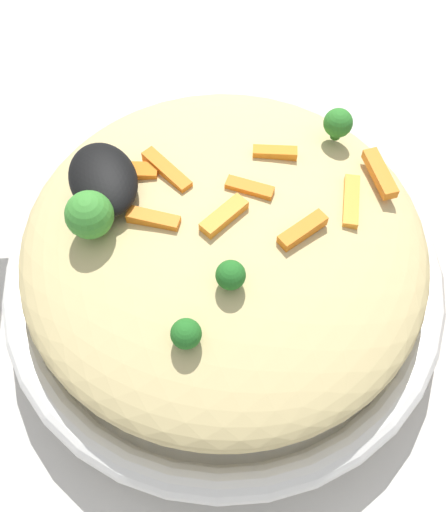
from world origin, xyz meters
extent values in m
plane|color=beige|center=(0.00, 0.00, 0.00)|extent=(2.40, 2.40, 0.00)
cylinder|color=white|center=(0.00, 0.00, 0.01)|extent=(0.27, 0.27, 0.03)
torus|color=white|center=(0.00, 0.00, 0.04)|extent=(0.29, 0.29, 0.02)
torus|color=black|center=(0.00, 0.00, 0.04)|extent=(0.29, 0.29, 0.00)
ellipsoid|color=#D1BA7A|center=(0.00, 0.00, 0.08)|extent=(0.26, 0.25, 0.06)
cube|color=orange|center=(-0.04, 0.05, 0.10)|extent=(0.02, 0.03, 0.01)
cube|color=orange|center=(0.00, 0.00, 0.11)|extent=(0.02, 0.03, 0.01)
cube|color=orange|center=(-0.05, -0.04, 0.10)|extent=(0.02, 0.03, 0.01)
cube|color=orange|center=(0.01, 0.08, 0.10)|extent=(0.04, 0.03, 0.01)
cube|color=orange|center=(0.02, 0.04, 0.11)|extent=(0.02, 0.03, 0.01)
cube|color=orange|center=(0.00, 0.10, 0.10)|extent=(0.04, 0.01, 0.01)
cube|color=orange|center=(-0.01, -0.04, 0.11)|extent=(0.03, 0.03, 0.01)
cube|color=orange|center=(-0.05, -0.02, 0.11)|extent=(0.04, 0.02, 0.01)
cube|color=orange|center=(-0.01, 0.02, 0.11)|extent=(0.03, 0.03, 0.01)
cylinder|color=#296820|center=(-0.04, 0.09, 0.10)|extent=(0.01, 0.01, 0.01)
sphere|color=#2D7A28|center=(-0.04, 0.09, 0.11)|extent=(0.02, 0.02, 0.02)
cylinder|color=#377928|center=(-0.02, -0.07, 0.10)|extent=(0.01, 0.01, 0.01)
sphere|color=#3D8E33|center=(-0.02, -0.07, 0.12)|extent=(0.03, 0.03, 0.03)
cylinder|color=#205B1C|center=(0.06, -0.05, 0.10)|extent=(0.01, 0.01, 0.01)
sphere|color=#236B23|center=(0.06, -0.05, 0.11)|extent=(0.02, 0.02, 0.02)
cylinder|color=#205B1C|center=(0.04, -0.01, 0.11)|extent=(0.01, 0.01, 0.01)
sphere|color=#236B23|center=(0.04, -0.01, 0.12)|extent=(0.02, 0.02, 0.02)
ellipsoid|color=black|center=(-0.05, -0.06, 0.11)|extent=(0.06, 0.04, 0.02)
camera|label=1|loc=(0.20, -0.07, 0.41)|focal=44.61mm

